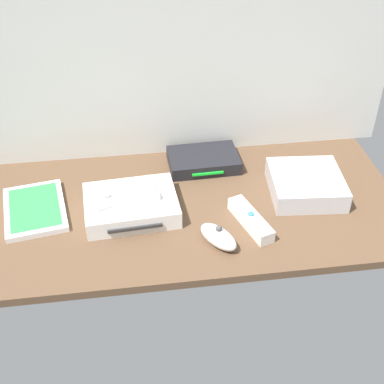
{
  "coord_description": "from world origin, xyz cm",
  "views": [
    {
      "loc": [
        -12.93,
        -94.71,
        76.76
      ],
      "look_at": [
        0.0,
        0.0,
        4.0
      ],
      "focal_mm": 48.37,
      "sensor_mm": 36.0,
      "label": 1
    }
  ],
  "objects_px": {
    "network_router": "(203,160)",
    "remote_wand": "(250,220)",
    "remote_nunchuk": "(218,237)",
    "game_console": "(131,205)",
    "mini_computer": "(306,184)",
    "game_case": "(35,209)",
    "remote_classic_pad": "(124,195)"
  },
  "relations": [
    {
      "from": "mini_computer",
      "to": "network_router",
      "type": "bearing_deg",
      "value": 146.71
    },
    {
      "from": "network_router",
      "to": "remote_classic_pad",
      "type": "bearing_deg",
      "value": -142.66
    },
    {
      "from": "remote_classic_pad",
      "to": "game_case",
      "type": "bearing_deg",
      "value": 155.3
    },
    {
      "from": "game_console",
      "to": "mini_computer",
      "type": "bearing_deg",
      "value": -1.22
    },
    {
      "from": "game_console",
      "to": "game_case",
      "type": "xyz_separation_m",
      "value": [
        -0.22,
        0.03,
        -0.01
      ]
    },
    {
      "from": "remote_wand",
      "to": "remote_classic_pad",
      "type": "relative_size",
      "value": 0.95
    },
    {
      "from": "game_console",
      "to": "remote_nunchuk",
      "type": "bearing_deg",
      "value": -39.92
    },
    {
      "from": "remote_wand",
      "to": "game_case",
      "type": "bearing_deg",
      "value": 149.15
    },
    {
      "from": "network_router",
      "to": "remote_wand",
      "type": "bearing_deg",
      "value": -76.42
    },
    {
      "from": "game_case",
      "to": "remote_classic_pad",
      "type": "relative_size",
      "value": 1.31
    },
    {
      "from": "mini_computer",
      "to": "game_case",
      "type": "height_order",
      "value": "mini_computer"
    },
    {
      "from": "mini_computer",
      "to": "remote_wand",
      "type": "relative_size",
      "value": 1.21
    },
    {
      "from": "remote_nunchuk",
      "to": "mini_computer",
      "type": "bearing_deg",
      "value": -2.67
    },
    {
      "from": "remote_wand",
      "to": "network_router",
      "type": "bearing_deg",
      "value": 87.69
    },
    {
      "from": "game_console",
      "to": "game_case",
      "type": "distance_m",
      "value": 0.23
    },
    {
      "from": "game_case",
      "to": "network_router",
      "type": "xyz_separation_m",
      "value": [
        0.42,
        0.14,
        0.01
      ]
    },
    {
      "from": "remote_wand",
      "to": "remote_nunchuk",
      "type": "xyz_separation_m",
      "value": [
        -0.08,
        -0.05,
        0.01
      ]
    },
    {
      "from": "game_console",
      "to": "mini_computer",
      "type": "distance_m",
      "value": 0.42
    },
    {
      "from": "game_console",
      "to": "mini_computer",
      "type": "height_order",
      "value": "mini_computer"
    },
    {
      "from": "network_router",
      "to": "remote_wand",
      "type": "distance_m",
      "value": 0.26
    },
    {
      "from": "game_case",
      "to": "network_router",
      "type": "relative_size",
      "value": 1.14
    },
    {
      "from": "remote_wand",
      "to": "remote_nunchuk",
      "type": "relative_size",
      "value": 1.42
    },
    {
      "from": "game_console",
      "to": "network_router",
      "type": "bearing_deg",
      "value": 37.12
    },
    {
      "from": "remote_nunchuk",
      "to": "remote_classic_pad",
      "type": "bearing_deg",
      "value": 111.31
    },
    {
      "from": "game_case",
      "to": "remote_nunchuk",
      "type": "height_order",
      "value": "remote_nunchuk"
    },
    {
      "from": "game_case",
      "to": "network_router",
      "type": "bearing_deg",
      "value": 8.3
    },
    {
      "from": "mini_computer",
      "to": "remote_wand",
      "type": "bearing_deg",
      "value": -148.13
    },
    {
      "from": "remote_wand",
      "to": "remote_nunchuk",
      "type": "height_order",
      "value": "remote_nunchuk"
    },
    {
      "from": "remote_nunchuk",
      "to": "remote_classic_pad",
      "type": "height_order",
      "value": "remote_classic_pad"
    },
    {
      "from": "network_router",
      "to": "remote_classic_pad",
      "type": "height_order",
      "value": "remote_classic_pad"
    },
    {
      "from": "remote_wand",
      "to": "remote_nunchuk",
      "type": "bearing_deg",
      "value": -165.44
    },
    {
      "from": "network_router",
      "to": "game_case",
      "type": "bearing_deg",
      "value": -163.86
    }
  ]
}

